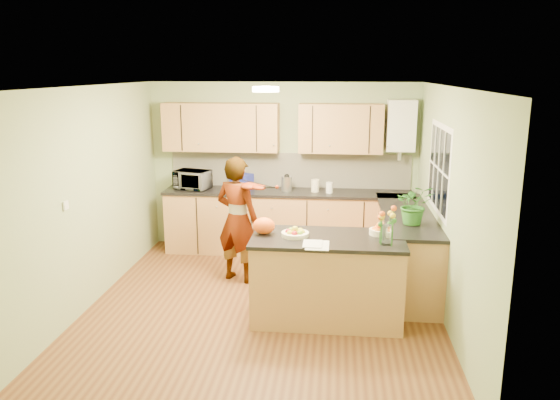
# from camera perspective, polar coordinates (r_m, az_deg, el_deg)

# --- Properties ---
(floor) EXTENTS (4.50, 4.50, 0.00)m
(floor) POSITION_cam_1_polar(r_m,az_deg,el_deg) (6.46, -1.72, -10.97)
(floor) COLOR brown
(floor) RESTS_ON ground
(ceiling) EXTENTS (4.00, 4.50, 0.02)m
(ceiling) POSITION_cam_1_polar(r_m,az_deg,el_deg) (5.88, -1.89, 11.78)
(ceiling) COLOR white
(ceiling) RESTS_ON wall_back
(wall_back) EXTENTS (4.00, 0.02, 2.50)m
(wall_back) POSITION_cam_1_polar(r_m,az_deg,el_deg) (8.24, 0.32, 3.53)
(wall_back) COLOR #98AB7A
(wall_back) RESTS_ON floor
(wall_front) EXTENTS (4.00, 0.02, 2.50)m
(wall_front) POSITION_cam_1_polar(r_m,az_deg,el_deg) (3.93, -6.30, -7.82)
(wall_front) COLOR #98AB7A
(wall_front) RESTS_ON floor
(wall_left) EXTENTS (0.02, 4.50, 2.50)m
(wall_left) POSITION_cam_1_polar(r_m,az_deg,el_deg) (6.62, -19.21, 0.30)
(wall_left) COLOR #98AB7A
(wall_left) RESTS_ON floor
(wall_right) EXTENTS (0.02, 4.50, 2.50)m
(wall_right) POSITION_cam_1_polar(r_m,az_deg,el_deg) (6.11, 17.11, -0.59)
(wall_right) COLOR #98AB7A
(wall_right) RESTS_ON floor
(back_counter) EXTENTS (3.64, 0.62, 0.94)m
(back_counter) POSITION_cam_1_polar(r_m,az_deg,el_deg) (8.11, 0.81, -2.28)
(back_counter) COLOR #AD7545
(back_counter) RESTS_ON floor
(right_counter) EXTENTS (0.62, 2.24, 0.94)m
(right_counter) POSITION_cam_1_polar(r_m,az_deg,el_deg) (7.09, 13.01, -4.99)
(right_counter) COLOR #AD7545
(right_counter) RESTS_ON floor
(splashback) EXTENTS (3.60, 0.02, 0.52)m
(splashback) POSITION_cam_1_polar(r_m,az_deg,el_deg) (8.23, 1.01, 3.15)
(splashback) COLOR beige
(splashback) RESTS_ON back_counter
(upper_cabinets) EXTENTS (3.20, 0.34, 0.70)m
(upper_cabinets) POSITION_cam_1_polar(r_m,az_deg,el_deg) (8.01, -1.06, 7.57)
(upper_cabinets) COLOR #AD7545
(upper_cabinets) RESTS_ON wall_back
(boiler) EXTENTS (0.40, 0.30, 0.86)m
(boiler) POSITION_cam_1_polar(r_m,az_deg,el_deg) (8.00, 12.52, 7.59)
(boiler) COLOR white
(boiler) RESTS_ON wall_back
(window_right) EXTENTS (0.01, 1.30, 1.05)m
(window_right) POSITION_cam_1_polar(r_m,az_deg,el_deg) (6.63, 16.27, 3.18)
(window_right) COLOR white
(window_right) RESTS_ON wall_right
(light_switch) EXTENTS (0.02, 0.09, 0.09)m
(light_switch) POSITION_cam_1_polar(r_m,az_deg,el_deg) (6.08, -21.48, -0.52)
(light_switch) COLOR white
(light_switch) RESTS_ON wall_left
(ceiling_lamp) EXTENTS (0.30, 0.30, 0.07)m
(ceiling_lamp) POSITION_cam_1_polar(r_m,az_deg,el_deg) (6.18, -1.50, 11.51)
(ceiling_lamp) COLOR #FFEABF
(ceiling_lamp) RESTS_ON ceiling
(peninsula_island) EXTENTS (1.63, 0.83, 0.93)m
(peninsula_island) POSITION_cam_1_polar(r_m,az_deg,el_deg) (6.00, 4.92, -8.13)
(peninsula_island) COLOR #AD7545
(peninsula_island) RESTS_ON floor
(fruit_dish) EXTENTS (0.29, 0.29, 0.10)m
(fruit_dish) POSITION_cam_1_polar(r_m,az_deg,el_deg) (5.85, 1.59, -3.40)
(fruit_dish) COLOR #FCF0C9
(fruit_dish) RESTS_ON peninsula_island
(orange_bowl) EXTENTS (0.22, 0.22, 0.13)m
(orange_bowl) POSITION_cam_1_polar(r_m,az_deg,el_deg) (5.99, 10.33, -3.09)
(orange_bowl) COLOR #FCF0C9
(orange_bowl) RESTS_ON peninsula_island
(flower_vase) EXTENTS (0.24, 0.24, 0.44)m
(flower_vase) POSITION_cam_1_polar(r_m,az_deg,el_deg) (5.62, 11.17, -1.72)
(flower_vase) COLOR silver
(flower_vase) RESTS_ON peninsula_island
(orange_bag) EXTENTS (0.24, 0.20, 0.18)m
(orange_bag) POSITION_cam_1_polar(r_m,az_deg,el_deg) (5.92, -1.70, -2.71)
(orange_bag) COLOR #F55814
(orange_bag) RESTS_ON peninsula_island
(papers) EXTENTS (0.24, 0.32, 0.01)m
(papers) POSITION_cam_1_polar(r_m,az_deg,el_deg) (5.56, 3.92, -4.72)
(papers) COLOR silver
(papers) RESTS_ON peninsula_island
(violinist) EXTENTS (0.70, 0.59, 1.62)m
(violinist) POSITION_cam_1_polar(r_m,az_deg,el_deg) (6.97, -4.48, -2.04)
(violinist) COLOR #D6A783
(violinist) RESTS_ON floor
(violin) EXTENTS (0.64, 0.56, 0.16)m
(violin) POSITION_cam_1_polar(r_m,az_deg,el_deg) (6.61, -3.19, 1.47)
(violin) COLOR #591C05
(violin) RESTS_ON violinist
(microwave) EXTENTS (0.57, 0.45, 0.28)m
(microwave) POSITION_cam_1_polar(r_m,az_deg,el_deg) (8.22, -9.14, 2.11)
(microwave) COLOR white
(microwave) RESTS_ON back_counter
(blue_box) EXTENTS (0.36, 0.31, 0.24)m
(blue_box) POSITION_cam_1_polar(r_m,az_deg,el_deg) (8.09, -4.02, 1.92)
(blue_box) COLOR navy
(blue_box) RESTS_ON back_counter
(kettle) EXTENTS (0.16, 0.16, 0.29)m
(kettle) POSITION_cam_1_polar(r_m,az_deg,el_deg) (7.97, 0.71, 1.79)
(kettle) COLOR #BCBDC1
(kettle) RESTS_ON back_counter
(jar_cream) EXTENTS (0.14, 0.14, 0.18)m
(jar_cream) POSITION_cam_1_polar(r_m,az_deg,el_deg) (7.94, 3.69, 1.51)
(jar_cream) COLOR #FCF0C9
(jar_cream) RESTS_ON back_counter
(jar_white) EXTENTS (0.10, 0.10, 0.16)m
(jar_white) POSITION_cam_1_polar(r_m,az_deg,el_deg) (7.89, 5.19, 1.30)
(jar_white) COLOR white
(jar_white) RESTS_ON back_counter
(potted_plant) EXTENTS (0.45, 0.39, 0.47)m
(potted_plant) POSITION_cam_1_polar(r_m,az_deg,el_deg) (6.41, 13.86, -0.45)
(potted_plant) COLOR #2D6E24
(potted_plant) RESTS_ON right_counter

